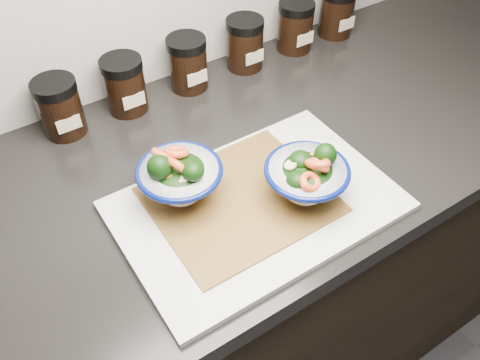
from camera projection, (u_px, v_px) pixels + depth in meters
cabinet at (246, 289)px, 1.28m from camera, size 3.43×0.58×0.86m
countertop at (248, 159)px, 0.96m from camera, size 3.50×0.60×0.04m
cutting_board at (257, 205)px, 0.84m from camera, size 0.45×0.30×0.01m
bamboo_mat at (240, 199)px, 0.84m from camera, size 0.28×0.24×0.00m
bowl_left at (179, 178)px, 0.81m from camera, size 0.14×0.14×0.10m
bowl_right at (307, 177)px, 0.81m from camera, size 0.14×0.14×0.10m
spice_jar_a at (60, 107)px, 0.94m from camera, size 0.08×0.08×0.11m
spice_jar_b at (125, 85)px, 0.99m from camera, size 0.08×0.08×0.11m
spice_jar_c at (188, 63)px, 1.05m from camera, size 0.08×0.08×0.11m
spice_jar_d at (245, 44)px, 1.10m from camera, size 0.08×0.08×0.11m
spice_jar_e at (295, 26)px, 1.15m from camera, size 0.08×0.08×0.11m
spice_jar_f at (337, 12)px, 1.20m from camera, size 0.08×0.08×0.11m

